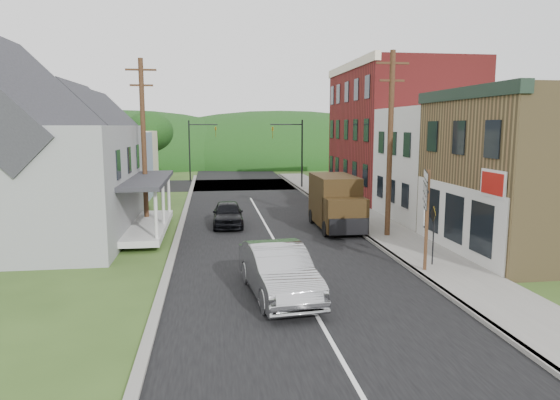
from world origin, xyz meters
name	(u,v)px	position (x,y,z in m)	size (l,w,h in m)	color
ground	(286,261)	(0.00, 0.00, 0.00)	(120.00, 120.00, 0.00)	#2D4719
road	(261,217)	(0.00, 10.00, 0.00)	(9.00, 90.00, 0.02)	black
cross_road	(243,185)	(0.00, 27.00, 0.00)	(60.00, 9.00, 0.02)	black
sidewalk_right	(365,219)	(5.90, 8.00, 0.07)	(2.80, 55.00, 0.15)	slate
curb_right	(343,220)	(4.55, 8.00, 0.07)	(0.20, 55.00, 0.15)	slate
curb_left	(181,225)	(-4.65, 8.00, 0.06)	(0.30, 55.00, 0.12)	slate
storefront_tan	(545,172)	(11.30, 0.00, 3.50)	(8.00, 8.00, 7.00)	brown
storefront_white	(459,165)	(11.30, 7.50, 3.25)	(8.00, 7.00, 6.50)	silver
storefront_red	(399,132)	(11.30, 17.00, 5.00)	(8.00, 12.00, 10.00)	maroon
house_gray	(22,152)	(-12.00, 6.00, 4.23)	(10.20, 12.24, 8.35)	gray
house_blue	(95,152)	(-11.00, 17.00, 3.69)	(7.14, 8.16, 7.28)	#7F8EAE
house_cream	(112,146)	(-11.50, 26.00, 3.69)	(7.14, 8.16, 7.28)	beige
utility_pole_right	(390,143)	(5.60, 3.50, 4.66)	(1.60, 0.26, 9.00)	#472D19
utility_pole_left	(144,141)	(-6.50, 8.00, 4.66)	(1.60, 0.26, 9.00)	#472D19
traffic_signal_right	(294,146)	(4.30, 23.50, 3.76)	(2.87, 0.20, 6.00)	black
traffic_signal_left	(197,143)	(-4.30, 30.50, 3.76)	(2.87, 0.20, 6.00)	black
tree_left_d	(149,132)	(-9.00, 32.00, 4.88)	(4.80, 4.80, 6.94)	#382616
forested_ridge	(231,163)	(0.00, 55.00, 0.00)	(90.00, 30.00, 16.00)	black
silver_sedan	(279,271)	(-0.87, -4.20, 0.83)	(1.76, 5.06, 1.67)	#A9AAAE
dark_sedan	(228,214)	(-2.08, 7.48, 0.68)	(1.61, 4.01, 1.37)	black
delivery_van	(336,203)	(3.60, 5.86, 1.44)	(2.15, 5.11, 2.85)	black
route_sign_cluster	(426,205)	(4.86, -2.43, 2.59)	(0.84, 2.04, 3.76)	#472D19
warning_sign	(433,227)	(5.47, -1.83, 1.63)	(0.14, 0.64, 2.32)	black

